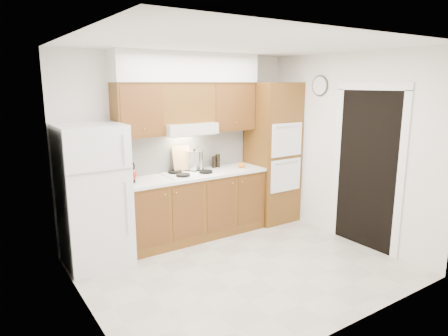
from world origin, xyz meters
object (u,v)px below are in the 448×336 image
(kettle, at_px, (129,175))
(stock_pot, at_px, (194,160))
(fridge, at_px, (93,195))
(oven_cabinet, at_px, (272,153))

(kettle, relative_size, stock_pot, 0.74)
(fridge, height_order, oven_cabinet, oven_cabinet)
(fridge, relative_size, kettle, 9.09)
(oven_cabinet, bearing_deg, stock_pot, 172.65)
(fridge, bearing_deg, stock_pot, 7.67)
(fridge, relative_size, stock_pot, 6.70)
(fridge, xyz_separation_m, stock_pot, (1.52, 0.21, 0.24))
(kettle, xyz_separation_m, stock_pot, (1.05, 0.16, 0.05))
(kettle, bearing_deg, stock_pot, 24.83)
(stock_pot, bearing_deg, fridge, -172.33)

